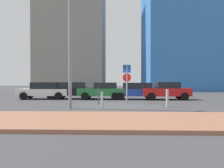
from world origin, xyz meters
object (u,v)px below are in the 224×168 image
Objects in this scene: street_lamp at (70,32)px; parked_car_white at (44,90)px; parked_car_black at (71,90)px; parked_car_blue at (135,90)px; traffic_bollard_near at (102,99)px; parking_meter at (99,91)px; traffic_bollard_mid at (167,98)px; parked_car_green at (104,91)px; parked_car_red at (166,91)px; parking_sign_post at (127,79)px.

parked_car_white is at bearing 117.83° from street_lamp.
parked_car_blue is at bearing -3.41° from parked_car_black.
street_lamp is 4.44m from traffic_bollard_near.
traffic_bollard_near is at bearing -76.02° from parking_meter.
traffic_bollard_mid is at bearing 1.15° from traffic_bollard_near.
parked_car_green reaches higher than parked_car_blue.
street_lamp is at bearing -134.82° from parked_car_red.
parked_car_black reaches higher than parked_car_white.
parked_car_green is (5.19, -0.08, -0.02)m from parked_car_white.
traffic_bollard_mid is (1.66, -5.94, -0.22)m from parked_car_blue.
traffic_bollard_near is at bearing -130.97° from parked_car_red.
parked_car_blue is at bearing 59.79° from street_lamp.
parked_car_white is at bearing 179.15° from parked_car_green.
parked_car_red reaches higher than traffic_bollard_near.
traffic_bollard_mid is at bearing -15.63° from parking_meter.
parked_car_white is 8.83m from street_lamp.
traffic_bollard_near is (0.32, -1.29, -0.44)m from parking_meter.
street_lamp is (3.75, -7.11, 3.64)m from parked_car_white.
street_lamp is at bearing -149.27° from traffic_bollard_near.
parked_car_green is 4.22m from parking_sign_post.
parked_car_blue is at bearing 60.49° from parking_meter.
parked_car_black is 6.32m from parking_sign_post.
parked_car_white is at bearing 132.27° from traffic_bollard_near.
parked_car_black is at bearing 175.89° from parked_car_red.
parking_meter is at bearing -150.88° from parking_sign_post.
parking_meter is (-2.67, -4.72, 0.14)m from parked_car_blue.
traffic_bollard_mid is (7.23, -6.27, -0.24)m from parked_car_black.
street_lamp reaches higher than parking_sign_post.
parked_car_red is at bearing 45.18° from street_lamp.
parked_car_red reaches higher than parked_car_white.
street_lamp is (-1.44, -7.04, 3.66)m from parked_car_green.
parking_sign_post is 5.47m from street_lamp.
parked_car_black is 8.24m from parked_car_red.
parked_car_black is 1.11× the size of parked_car_red.
parked_car_white is 7.05m from parking_meter.
parked_car_black is 2.92m from parked_car_green.
parking_sign_post reaches higher than parked_car_green.
parked_car_red is 3.74× the size of traffic_bollard_mid.
traffic_bollard_mid is (2.42, -2.28, -1.19)m from parking_sign_post.
parked_car_red is 4.91m from parking_sign_post.
parking_sign_post is at bearing 56.01° from traffic_bollard_near.
parking_sign_post reaches higher than parking_meter.
street_lamp is 6.99× the size of traffic_bollard_mid.
parked_car_blue is 1.65× the size of parking_sign_post.
parked_car_black is 8.36m from street_lamp.
traffic_bollard_mid is (4.01, 0.08, 0.08)m from traffic_bollard_near.
parked_car_black is (2.29, 0.28, 0.01)m from parked_car_white.
parking_sign_post is at bearing -62.25° from parked_car_green.
parking_sign_post reaches higher than parked_car_white.
parked_car_white is 0.96× the size of parked_car_blue.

